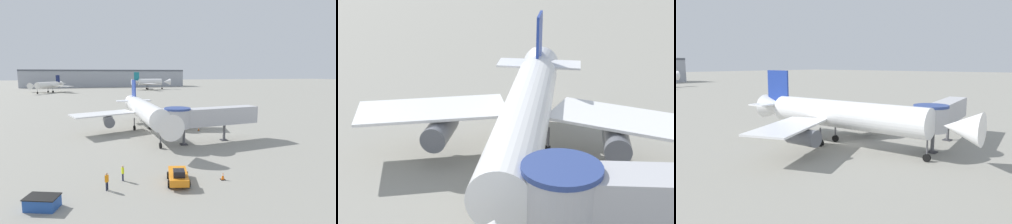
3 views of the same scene
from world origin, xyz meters
TOP-DOWN VIEW (x-y plane):
  - ground_plane at (0.00, 0.00)m, footprint 800.00×800.00m
  - main_airplane at (-1.58, 0.64)m, footprint 27.70×31.97m
  - jet_bridge at (6.92, -9.31)m, footprint 16.50×5.48m
  - pushback_tug_orange at (-1.64, -23.79)m, footprint 2.79×4.39m
  - service_container_blue at (-14.07, -26.11)m, footprint 3.10×2.42m
  - traffic_cone_apron_front at (3.23, -24.04)m, footprint 0.49×0.49m
  - traffic_cone_starboard_wing at (8.95, -0.84)m, footprint 0.42×0.42m
  - ground_crew_marshaller at (-7.15, -21.88)m, footprint 0.28×0.36m
  - ground_crew_wing_walker at (-8.79, -23.82)m, footprint 0.38×0.39m
  - background_jet_teal_tail at (20.89, 130.87)m, footprint 27.71×31.37m
  - background_jet_navy_tail at (-40.66, 114.43)m, footprint 27.51×25.44m
  - terminal_building at (-8.01, 175.00)m, footprint 126.77×18.66m

SIDE VIEW (x-z plane):
  - ground_plane at x=0.00m, z-range 0.00..0.00m
  - traffic_cone_starboard_wing at x=8.95m, z-range -0.02..0.68m
  - traffic_cone_apron_front at x=3.23m, z-range -0.02..0.79m
  - service_container_blue at x=-14.07m, z-range 0.00..1.10m
  - pushback_tug_orange at x=-1.64m, z-range -0.08..1.63m
  - ground_crew_marshaller at x=-7.15m, z-range 0.13..1.81m
  - ground_crew_wing_walker at x=-8.79m, z-range 0.14..1.92m
  - main_airplane at x=-1.58m, z-range -0.74..8.98m
  - jet_bridge at x=6.92m, z-range 1.30..7.24m
  - background_jet_navy_tail at x=-40.66m, z-range -0.60..9.43m
  - background_jet_teal_tail at x=20.89m, z-range -0.76..11.12m
  - terminal_building at x=-8.01m, z-range 0.01..13.89m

